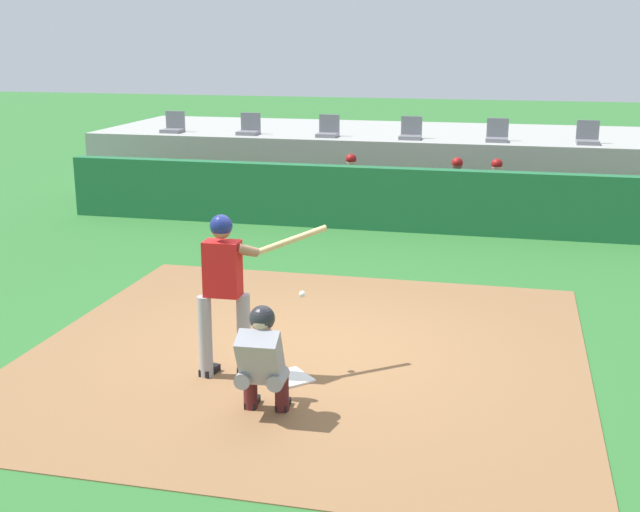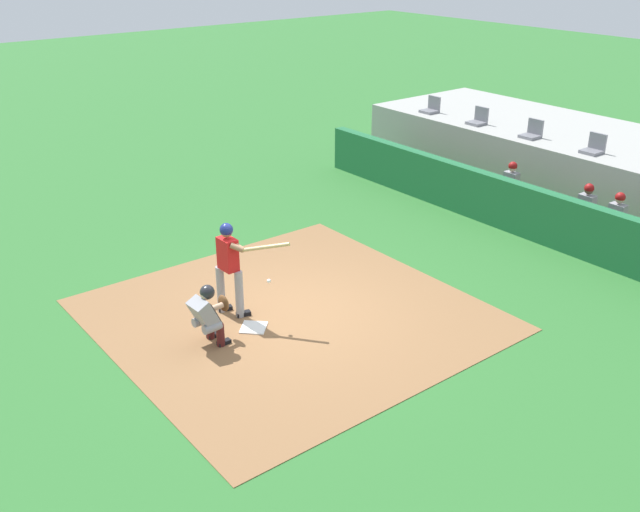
{
  "view_description": "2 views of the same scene",
  "coord_description": "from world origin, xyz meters",
  "px_view_note": "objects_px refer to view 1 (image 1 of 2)",
  "views": [
    {
      "loc": [
        2.24,
        -8.79,
        3.62
      ],
      "look_at": [
        0.0,
        0.7,
        1.0
      ],
      "focal_mm": 46.42,
      "sensor_mm": 36.0,
      "label": 1
    },
    {
      "loc": [
        9.38,
        -6.65,
        6.43
      ],
      "look_at": [
        0.0,
        0.7,
        1.0
      ],
      "focal_mm": 40.01,
      "sensor_mm": 36.0,
      "label": 2
    }
  ],
  "objects_px": {
    "stadium_seat_0": "(174,126)",
    "stadium_seat_5": "(588,137)",
    "batter_at_plate": "(226,285)",
    "stadium_seat_3": "(411,133)",
    "dugout_player_0": "(350,186)",
    "dugout_player_2": "(495,192)",
    "stadium_seat_2": "(328,130)",
    "stadium_seat_4": "(497,135)",
    "home_plate": "(288,378)",
    "dugout_player_1": "(456,190)",
    "catcher_crouched": "(262,356)",
    "stadium_seat_1": "(249,128)"
  },
  "relations": [
    {
      "from": "batter_at_plate",
      "to": "stadium_seat_1",
      "type": "height_order",
      "value": "stadium_seat_1"
    },
    {
      "from": "home_plate",
      "to": "catcher_crouched",
      "type": "height_order",
      "value": "catcher_crouched"
    },
    {
      "from": "dugout_player_0",
      "to": "dugout_player_2",
      "type": "distance_m",
      "value": 2.88
    },
    {
      "from": "stadium_seat_0",
      "to": "batter_at_plate",
      "type": "bearing_deg",
      "value": -64.34
    },
    {
      "from": "stadium_seat_3",
      "to": "stadium_seat_5",
      "type": "distance_m",
      "value": 3.71
    },
    {
      "from": "home_plate",
      "to": "dugout_player_1",
      "type": "xyz_separation_m",
      "value": [
        1.16,
        8.14,
        0.65
      ]
    },
    {
      "from": "catcher_crouched",
      "to": "stadium_seat_3",
      "type": "height_order",
      "value": "stadium_seat_3"
    },
    {
      "from": "dugout_player_1",
      "to": "dugout_player_2",
      "type": "distance_m",
      "value": 0.76
    },
    {
      "from": "stadium_seat_3",
      "to": "stadium_seat_5",
      "type": "xyz_separation_m",
      "value": [
        3.71,
        0.0,
        0.0
      ]
    },
    {
      "from": "batter_at_plate",
      "to": "catcher_crouched",
      "type": "relative_size",
      "value": 1.18
    },
    {
      "from": "batter_at_plate",
      "to": "dugout_player_2",
      "type": "bearing_deg",
      "value": 72.35
    },
    {
      "from": "dugout_player_0",
      "to": "home_plate",
      "type": "bearing_deg",
      "value": -83.33
    },
    {
      "from": "dugout_player_0",
      "to": "stadium_seat_5",
      "type": "height_order",
      "value": "stadium_seat_5"
    },
    {
      "from": "catcher_crouched",
      "to": "home_plate",
      "type": "bearing_deg",
      "value": 88.85
    },
    {
      "from": "stadium_seat_4",
      "to": "stadium_seat_5",
      "type": "distance_m",
      "value": 1.86
    },
    {
      "from": "stadium_seat_0",
      "to": "catcher_crouched",
      "type": "bearing_deg",
      "value": -63.28
    },
    {
      "from": "home_plate",
      "to": "batter_at_plate",
      "type": "bearing_deg",
      "value": -178.46
    },
    {
      "from": "home_plate",
      "to": "dugout_player_0",
      "type": "distance_m",
      "value": 8.23
    },
    {
      "from": "batter_at_plate",
      "to": "stadium_seat_4",
      "type": "height_order",
      "value": "stadium_seat_4"
    },
    {
      "from": "batter_at_plate",
      "to": "stadium_seat_5",
      "type": "bearing_deg",
      "value": 66.72
    },
    {
      "from": "stadium_seat_0",
      "to": "stadium_seat_4",
      "type": "bearing_deg",
      "value": 0.0
    },
    {
      "from": "stadium_seat_2",
      "to": "stadium_seat_3",
      "type": "relative_size",
      "value": 1.0
    },
    {
      "from": "dugout_player_2",
      "to": "stadium_seat_4",
      "type": "bearing_deg",
      "value": 91.87
    },
    {
      "from": "stadium_seat_4",
      "to": "stadium_seat_5",
      "type": "xyz_separation_m",
      "value": [
        1.86,
        0.0,
        0.0
      ]
    },
    {
      "from": "stadium_seat_4",
      "to": "stadium_seat_5",
      "type": "bearing_deg",
      "value": 0.0
    },
    {
      "from": "catcher_crouched",
      "to": "stadium_seat_3",
      "type": "bearing_deg",
      "value": 89.91
    },
    {
      "from": "stadium_seat_3",
      "to": "dugout_player_0",
      "type": "bearing_deg",
      "value": -115.08
    },
    {
      "from": "batter_at_plate",
      "to": "stadium_seat_3",
      "type": "height_order",
      "value": "stadium_seat_3"
    },
    {
      "from": "home_plate",
      "to": "dugout_player_1",
      "type": "height_order",
      "value": "dugout_player_1"
    },
    {
      "from": "dugout_player_0",
      "to": "stadium_seat_2",
      "type": "xyz_separation_m",
      "value": [
        -0.9,
        2.03,
        0.86
      ]
    },
    {
      "from": "dugout_player_2",
      "to": "home_plate",
      "type": "bearing_deg",
      "value": -103.29
    },
    {
      "from": "home_plate",
      "to": "batter_at_plate",
      "type": "height_order",
      "value": "batter_at_plate"
    },
    {
      "from": "dugout_player_1",
      "to": "stadium_seat_4",
      "type": "relative_size",
      "value": 2.71
    },
    {
      "from": "stadium_seat_5",
      "to": "batter_at_plate",
      "type": "bearing_deg",
      "value": -113.28
    },
    {
      "from": "stadium_seat_0",
      "to": "stadium_seat_5",
      "type": "bearing_deg",
      "value": 0.0
    },
    {
      "from": "stadium_seat_1",
      "to": "stadium_seat_5",
      "type": "relative_size",
      "value": 1.0
    },
    {
      "from": "home_plate",
      "to": "stadium_seat_3",
      "type": "xyz_separation_m",
      "value": [
        0.0,
        10.18,
        1.51
      ]
    },
    {
      "from": "stadium_seat_0",
      "to": "stadium_seat_2",
      "type": "distance_m",
      "value": 3.71
    },
    {
      "from": "dugout_player_2",
      "to": "stadium_seat_2",
      "type": "relative_size",
      "value": 2.71
    },
    {
      "from": "stadium_seat_3",
      "to": "home_plate",
      "type": "bearing_deg",
      "value": -90.0
    },
    {
      "from": "batter_at_plate",
      "to": "stadium_seat_0",
      "type": "bearing_deg",
      "value": 115.66
    },
    {
      "from": "home_plate",
      "to": "stadium_seat_2",
      "type": "relative_size",
      "value": 0.92
    },
    {
      "from": "dugout_player_0",
      "to": "dugout_player_1",
      "type": "relative_size",
      "value": 1.0
    },
    {
      "from": "batter_at_plate",
      "to": "dugout_player_0",
      "type": "height_order",
      "value": "batter_at_plate"
    },
    {
      "from": "dugout_player_1",
      "to": "stadium_seat_4",
      "type": "height_order",
      "value": "stadium_seat_4"
    },
    {
      "from": "batter_at_plate",
      "to": "dugout_player_0",
      "type": "relative_size",
      "value": 1.39
    },
    {
      "from": "dugout_player_2",
      "to": "stadium_seat_3",
      "type": "distance_m",
      "value": 2.93
    },
    {
      "from": "home_plate",
      "to": "stadium_seat_0",
      "type": "relative_size",
      "value": 0.92
    },
    {
      "from": "stadium_seat_2",
      "to": "stadium_seat_3",
      "type": "bearing_deg",
      "value": 0.0
    },
    {
      "from": "stadium_seat_0",
      "to": "stadium_seat_3",
      "type": "xyz_separation_m",
      "value": [
        5.57,
        0.0,
        0.0
      ]
    }
  ]
}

